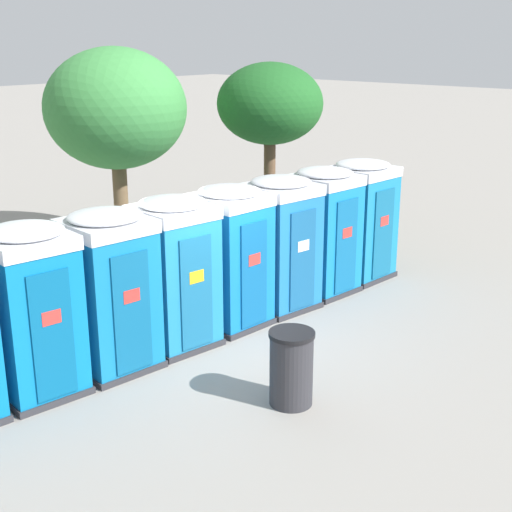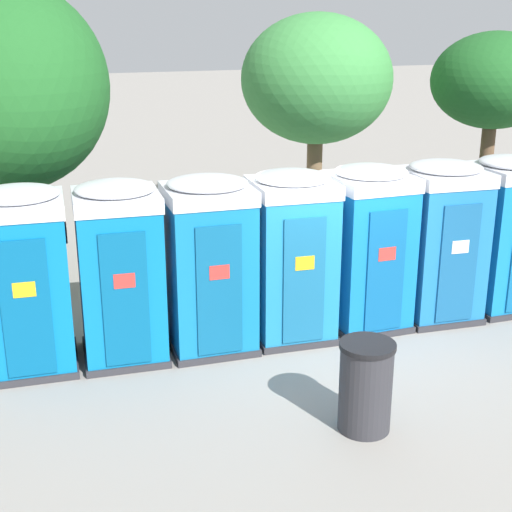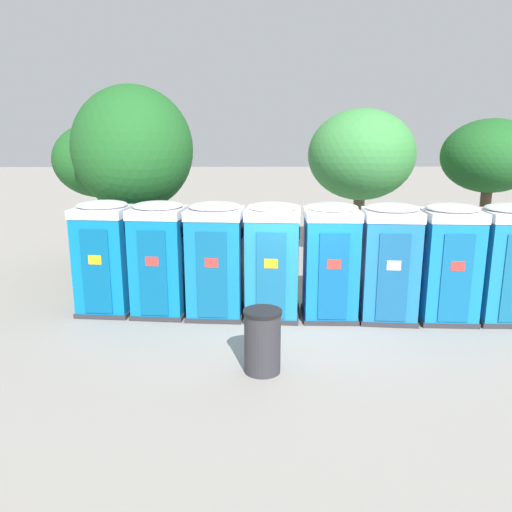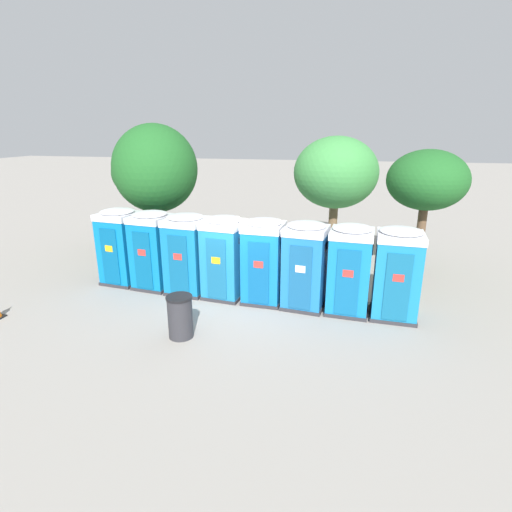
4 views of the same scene
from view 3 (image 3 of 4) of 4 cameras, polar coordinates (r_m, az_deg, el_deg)
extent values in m
plane|color=gray|center=(10.92, 5.13, -7.50)|extent=(120.00, 120.00, 0.00)
cube|color=#2D2D33|center=(12.02, -16.40, -5.78)|extent=(1.30, 1.32, 0.10)
cube|color=#0A6CAE|center=(11.72, -16.75, -0.68)|extent=(1.24, 1.26, 2.10)
cube|color=#085488|center=(11.22, -17.81, -1.78)|extent=(0.61, 0.10, 1.85)
cube|color=yellow|center=(11.13, -17.95, -0.43)|extent=(0.28, 0.04, 0.20)
cube|color=black|center=(11.37, -14.32, 2.84)|extent=(0.06, 0.36, 0.20)
cube|color=silver|center=(11.51, -17.13, 4.88)|extent=(1.27, 1.29, 0.20)
ellipsoid|color=silver|center=(11.49, -17.18, 5.62)|extent=(1.21, 1.23, 0.18)
cube|color=#2D2D33|center=(11.61, -10.64, -6.13)|extent=(1.29, 1.32, 0.10)
cube|color=#0B6CAC|center=(11.30, -10.87, -0.86)|extent=(1.23, 1.26, 2.10)
cube|color=#095586|center=(10.77, -11.71, -2.01)|extent=(0.61, 0.10, 1.85)
cube|color=red|center=(10.69, -11.81, -0.61)|extent=(0.28, 0.04, 0.20)
cube|color=black|center=(11.00, -8.22, 2.78)|extent=(0.07, 0.36, 0.20)
cube|color=silver|center=(11.08, -11.13, 4.91)|extent=(1.26, 1.30, 0.20)
ellipsoid|color=silver|center=(11.06, -11.17, 5.68)|extent=(1.20, 1.23, 0.18)
cube|color=#2D2D33|center=(11.33, -4.51, -6.44)|extent=(1.31, 1.30, 0.10)
cube|color=#116EA9|center=(11.01, -4.61, -1.04)|extent=(1.25, 1.24, 2.10)
cube|color=#0D5684|center=(10.47, -5.07, -2.23)|extent=(0.63, 0.09, 1.85)
cube|color=red|center=(10.38, -5.12, -0.79)|extent=(0.28, 0.03, 0.20)
cube|color=black|center=(10.78, -1.58, 2.69)|extent=(0.06, 0.36, 0.20)
cube|color=silver|center=(10.78, -4.72, 4.89)|extent=(1.29, 1.28, 0.20)
ellipsoid|color=silver|center=(10.76, -4.74, 5.68)|extent=(1.23, 1.21, 0.18)
cube|color=#2D2D33|center=(11.24, 1.88, -6.56)|extent=(1.30, 1.32, 0.10)
cube|color=#1C78B2|center=(10.92, 1.92, -1.13)|extent=(1.24, 1.26, 2.10)
cube|color=#165E8A|center=(10.37, 1.73, -2.33)|extent=(0.61, 0.10, 1.85)
cube|color=yellow|center=(10.28, 1.73, -0.88)|extent=(0.28, 0.04, 0.20)
cube|color=black|center=(10.74, 4.99, 2.61)|extent=(0.06, 0.36, 0.20)
cube|color=silver|center=(10.69, 1.97, 4.86)|extent=(1.27, 1.30, 0.20)
ellipsoid|color=silver|center=(10.67, 1.98, 5.65)|extent=(1.21, 1.23, 0.18)
cube|color=#2D2D33|center=(11.30, 8.28, -6.59)|extent=(1.22, 1.25, 0.10)
cube|color=#116BB7|center=(10.98, 8.47, -1.18)|extent=(1.16, 1.19, 2.10)
cube|color=#0D548F|center=(10.44, 8.84, -2.39)|extent=(0.61, 0.06, 1.85)
cube|color=red|center=(10.35, 8.91, -0.95)|extent=(0.28, 0.02, 0.20)
cube|color=black|center=(10.90, 11.56, 2.55)|extent=(0.04, 0.36, 0.20)
cube|color=silver|center=(10.75, 8.68, 4.76)|extent=(1.19, 1.23, 0.20)
ellipsoid|color=silver|center=(10.73, 8.71, 5.55)|extent=(1.14, 1.17, 0.18)
cube|color=#2D2D33|center=(11.45, 14.59, -6.62)|extent=(1.32, 1.33, 0.10)
cube|color=#1B6BAC|center=(11.13, 14.92, -1.29)|extent=(1.26, 1.27, 2.10)
cube|color=#155386|center=(10.60, 15.38, -2.48)|extent=(0.62, 0.10, 1.85)
cube|color=white|center=(10.51, 15.49, -1.05)|extent=(0.28, 0.04, 0.20)
cube|color=black|center=(11.09, 18.09, 2.34)|extent=(0.07, 0.36, 0.20)
cube|color=silver|center=(10.91, 15.27, 4.57)|extent=(1.30, 1.30, 0.20)
ellipsoid|color=silver|center=(10.89, 15.32, 5.35)|extent=(1.23, 1.24, 0.18)
cube|color=#2D2D33|center=(11.78, 20.59, -6.49)|extent=(1.26, 1.28, 0.10)
cube|color=#1373B8|center=(11.47, 21.03, -1.31)|extent=(1.20, 1.22, 2.10)
cube|color=#0F5A8F|center=(10.96, 21.92, -2.46)|extent=(0.61, 0.07, 1.85)
cube|color=red|center=(10.87, 22.07, -1.08)|extent=(0.28, 0.03, 0.20)
cube|color=black|center=(11.52, 24.03, 2.22)|extent=(0.05, 0.36, 0.20)
cube|color=silver|center=(11.26, 21.52, 4.37)|extent=(1.23, 1.25, 0.20)
ellipsoid|color=silver|center=(11.24, 21.58, 5.12)|extent=(1.17, 1.19, 0.18)
cube|color=#2D2D33|center=(12.26, 26.15, -6.27)|extent=(1.28, 1.25, 0.10)
cube|color=#1776AA|center=(11.96, 26.69, -1.28)|extent=(1.22, 1.20, 2.10)
cylinder|color=brown|center=(16.03, -16.85, 3.56)|extent=(0.34, 0.34, 2.63)
ellipsoid|color=#1E5B23|center=(15.84, -17.32, 10.43)|extent=(2.76, 2.76, 2.22)
cylinder|color=brown|center=(15.44, 24.50, 3.00)|extent=(0.30, 0.30, 2.85)
ellipsoid|color=#1E5B23|center=(15.26, 25.22, 10.31)|extent=(2.62, 2.62, 1.99)
cylinder|color=brown|center=(14.05, -13.37, 2.61)|extent=(0.38, 0.38, 2.70)
ellipsoid|color=#1E5B23|center=(13.83, -13.88, 11.80)|extent=(3.15, 3.15, 3.27)
cylinder|color=brown|center=(16.47, 11.60, 4.04)|extent=(0.35, 0.35, 2.59)
ellipsoid|color=#3D8C42|center=(16.27, 11.94, 11.25)|extent=(3.33, 3.33, 2.82)
cylinder|color=#2D2D33|center=(8.51, 0.74, -9.89)|extent=(0.61, 0.61, 1.04)
cylinder|color=black|center=(8.31, 0.75, -6.41)|extent=(0.65, 0.65, 0.06)
camera|label=1|loc=(7.27, -76.17, 12.69)|focal=50.00mm
camera|label=2|loc=(4.04, -71.85, 14.25)|focal=50.00mm
camera|label=4|loc=(4.29, 99.68, 13.15)|focal=28.00mm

